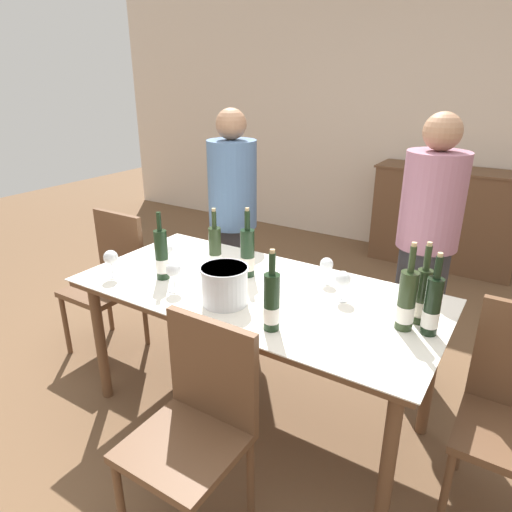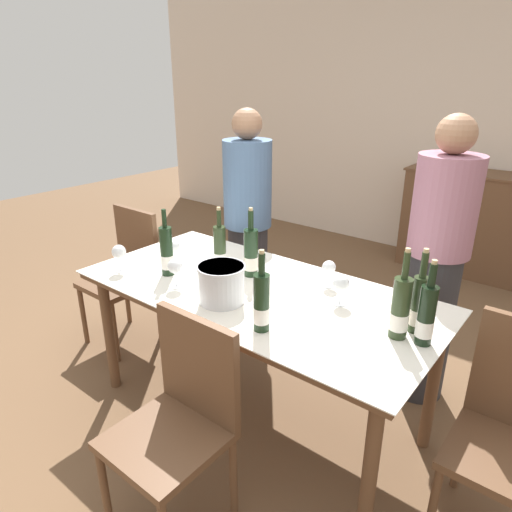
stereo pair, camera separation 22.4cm
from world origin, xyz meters
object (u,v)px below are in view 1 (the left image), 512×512
(wine_glass_4, at_px, (342,280))
(wine_glass_0, at_px, (174,271))
(wine_bottle_0, at_px, (272,303))
(wine_bottle_6, at_px, (406,302))
(wine_bottle_5, at_px, (422,296))
(wine_bottle_1, at_px, (432,307))
(wine_bottle_4, at_px, (215,251))
(wine_glass_1, at_px, (166,250))
(chair_left_end, at_px, (111,274))
(wine_bottle_2, at_px, (247,254))
(sideboard_cabinet, at_px, (445,218))
(wine_glass_3, at_px, (111,258))
(dining_table, at_px, (256,302))
(chair_near_front, at_px, (197,418))
(person_guest_left, at_px, (424,260))
(wine_bottle_3, at_px, (162,256))
(ice_bucket, at_px, (225,284))
(person_host, at_px, (233,227))
(wine_glass_2, at_px, (327,266))

(wine_glass_4, bearing_deg, wine_glass_0, -154.55)
(wine_bottle_0, bearing_deg, wine_glass_0, 174.12)
(wine_bottle_6, distance_m, wine_glass_4, 0.35)
(wine_bottle_5, distance_m, wine_bottle_6, 0.10)
(wine_bottle_1, distance_m, wine_bottle_4, 1.14)
(wine_glass_0, xyz_separation_m, wine_glass_1, (-0.24, 0.21, -0.01))
(wine_bottle_4, height_order, chair_left_end, wine_bottle_4)
(wine_glass_1, xyz_separation_m, wine_glass_4, (0.99, 0.15, 0.00))
(wine_bottle_2, height_order, chair_left_end, wine_bottle_2)
(sideboard_cabinet, relative_size, wine_glass_0, 8.97)
(wine_bottle_0, relative_size, wine_bottle_4, 1.00)
(wine_bottle_4, xyz_separation_m, wine_bottle_6, (1.04, -0.05, 0.00))
(wine_bottle_2, relative_size, wine_glass_3, 2.48)
(wine_glass_0, height_order, wine_glass_3, same)
(dining_table, bearing_deg, wine_bottle_4, 168.93)
(chair_near_front, bearing_deg, person_guest_left, 71.31)
(wine_bottle_5, bearing_deg, wine_glass_3, -165.52)
(wine_glass_1, height_order, person_guest_left, person_guest_left)
(wine_bottle_3, bearing_deg, wine_glass_1, 124.88)
(chair_left_end, bearing_deg, wine_bottle_4, -1.85)
(sideboard_cabinet, bearing_deg, wine_bottle_0, -92.19)
(dining_table, height_order, person_guest_left, person_guest_left)
(wine_glass_1, distance_m, wine_glass_4, 1.00)
(wine_bottle_0, height_order, wine_bottle_5, wine_bottle_5)
(wine_glass_3, xyz_separation_m, person_guest_left, (1.37, 1.05, -0.08))
(wine_bottle_4, relative_size, person_guest_left, 0.23)
(wine_bottle_4, bearing_deg, chair_near_front, -58.34)
(ice_bucket, relative_size, wine_bottle_0, 0.63)
(wine_bottle_4, xyz_separation_m, wine_bottle_5, (1.08, 0.04, 0.00))
(ice_bucket, height_order, wine_bottle_2, wine_bottle_2)
(wine_bottle_5, distance_m, wine_glass_0, 1.17)
(wine_bottle_4, bearing_deg, person_host, 117.71)
(wine_bottle_4, height_order, wine_glass_1, wine_bottle_4)
(wine_glass_2, height_order, chair_near_front, same)
(wine_bottle_3, relative_size, wine_bottle_6, 0.94)
(wine_glass_2, bearing_deg, wine_glass_4, -43.91)
(wine_glass_4, bearing_deg, dining_table, -163.42)
(wine_bottle_2, relative_size, chair_left_end, 0.40)
(wine_bottle_5, bearing_deg, chair_left_end, -179.61)
(wine_glass_0, xyz_separation_m, wine_glass_2, (0.60, 0.49, -0.01))
(wine_bottle_6, bearing_deg, wine_glass_1, -178.39)
(person_guest_left, bearing_deg, wine_glass_1, -147.07)
(wine_bottle_0, distance_m, wine_glass_0, 0.60)
(person_host, bearing_deg, dining_table, -47.95)
(ice_bucket, distance_m, wine_bottle_2, 0.34)
(dining_table, bearing_deg, wine_glass_0, -145.28)
(wine_glass_0, height_order, person_guest_left, person_guest_left)
(wine_bottle_2, bearing_deg, wine_bottle_1, -5.37)
(wine_bottle_2, bearing_deg, sideboard_cabinet, 79.36)
(wine_bottle_6, height_order, wine_glass_2, wine_bottle_6)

